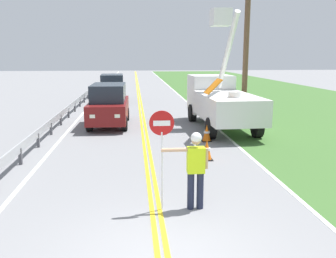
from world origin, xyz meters
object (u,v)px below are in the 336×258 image
at_px(flagger_worker, 195,166).
at_px(traffic_cone_lead, 207,150).
at_px(utility_bucket_truck, 220,99).
at_px(oncoming_suv_second, 112,88).
at_px(utility_pole_near, 246,40).
at_px(traffic_cone_mid, 207,133).
at_px(stop_sign_paddle, 162,138).
at_px(oncoming_suv_nearest, 109,105).

distance_m(flagger_worker, traffic_cone_lead, 4.17).
bearing_deg(utility_bucket_truck, oncoming_suv_second, 119.40).
xyz_separation_m(oncoming_suv_second, utility_pole_near, (7.37, -9.33, 3.23)).
xyz_separation_m(flagger_worker, traffic_cone_mid, (1.62, 6.69, -0.71)).
bearing_deg(oncoming_suv_second, flagger_worker, -81.53).
height_order(stop_sign_paddle, traffic_cone_lead, stop_sign_paddle).
bearing_deg(traffic_cone_mid, traffic_cone_lead, -101.30).
bearing_deg(oncoming_suv_nearest, flagger_worker, -76.06).
bearing_deg(utility_pole_near, flagger_worker, -112.31).
relative_size(utility_bucket_truck, traffic_cone_mid, 9.82).
xyz_separation_m(flagger_worker, oncoming_suv_nearest, (-2.64, 10.63, 0.01)).
distance_m(flagger_worker, traffic_cone_mid, 6.93).
bearing_deg(traffic_cone_mid, flagger_worker, -103.62).
bearing_deg(utility_pole_near, traffic_cone_lead, -116.21).
height_order(stop_sign_paddle, utility_bucket_truck, utility_bucket_truck).
relative_size(stop_sign_paddle, traffic_cone_mid, 3.33).
bearing_deg(oncoming_suv_nearest, traffic_cone_lead, -60.85).
xyz_separation_m(flagger_worker, stop_sign_paddle, (-0.77, 0.00, 0.66)).
relative_size(oncoming_suv_second, utility_pole_near, 0.57).
height_order(oncoming_suv_nearest, oncoming_suv_second, same).
height_order(oncoming_suv_second, utility_pole_near, utility_pole_near).
distance_m(stop_sign_paddle, utility_bucket_truck, 10.35).
xyz_separation_m(flagger_worker, utility_bucket_truck, (2.85, 9.69, 0.38)).
relative_size(oncoming_suv_second, traffic_cone_lead, 6.66).
bearing_deg(oncoming_suv_nearest, traffic_cone_mid, -42.71).
distance_m(stop_sign_paddle, utility_pole_near, 12.15).
bearing_deg(oncoming_suv_second, traffic_cone_lead, -75.82).
bearing_deg(utility_bucket_truck, utility_pole_near, 33.10).
relative_size(flagger_worker, stop_sign_paddle, 0.78).
height_order(utility_bucket_truck, traffic_cone_lead, utility_bucket_truck).
xyz_separation_m(traffic_cone_lead, traffic_cone_mid, (0.55, 2.73, 0.00)).
height_order(flagger_worker, utility_pole_near, utility_pole_near).
xyz_separation_m(oncoming_suv_nearest, traffic_cone_lead, (3.71, -6.66, -0.72)).
height_order(stop_sign_paddle, utility_pole_near, utility_pole_near).
bearing_deg(flagger_worker, traffic_cone_lead, 74.81).
distance_m(oncoming_suv_second, traffic_cone_lead, 16.59).
bearing_deg(oncoming_suv_nearest, oncoming_suv_second, 92.10).
distance_m(utility_bucket_truck, oncoming_suv_second, 11.88).
bearing_deg(stop_sign_paddle, utility_bucket_truck, 69.54).
height_order(stop_sign_paddle, oncoming_suv_nearest, stop_sign_paddle).
relative_size(utility_pole_near, traffic_cone_lead, 11.73).
height_order(utility_pole_near, traffic_cone_mid, utility_pole_near).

